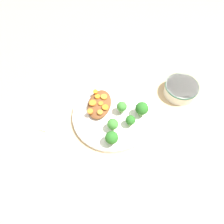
# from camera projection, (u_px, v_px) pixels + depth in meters

# --- Properties ---
(ground_plane) EXTENTS (4.00, 4.00, 0.00)m
(ground_plane) POSITION_uv_depth(u_px,v_px,m) (112.00, 117.00, 0.81)
(ground_plane) COLOR tan
(plate) EXTENTS (0.29, 0.29, 0.02)m
(plate) POSITION_uv_depth(u_px,v_px,m) (112.00, 115.00, 0.80)
(plate) COLOR white
(plate) RESTS_ON ground_plane
(dip_bowl) EXTENTS (0.13, 0.13, 0.05)m
(dip_bowl) POSITION_uv_depth(u_px,v_px,m) (181.00, 89.00, 0.85)
(dip_bowl) COLOR white
(dip_bowl) RESTS_ON ground_plane
(stew_mound) EXTENTS (0.13, 0.08, 0.02)m
(stew_mound) POSITION_uv_depth(u_px,v_px,m) (99.00, 104.00, 0.80)
(stew_mound) COLOR brown
(stew_mound) RESTS_ON plate
(broccoli_floret_0) EXTENTS (0.03, 0.03, 0.05)m
(broccoli_floret_0) POSITION_uv_depth(u_px,v_px,m) (130.00, 120.00, 0.75)
(broccoli_floret_0) COLOR #7FA85B
(broccoli_floret_0) RESTS_ON plate
(broccoli_floret_1) EXTENTS (0.04, 0.04, 0.05)m
(broccoli_floret_1) POSITION_uv_depth(u_px,v_px,m) (122.00, 107.00, 0.77)
(broccoli_floret_1) COLOR #759E51
(broccoli_floret_1) RESTS_ON plate
(broccoli_floret_2) EXTENTS (0.05, 0.05, 0.06)m
(broccoli_floret_2) POSITION_uv_depth(u_px,v_px,m) (142.00, 109.00, 0.77)
(broccoli_floret_2) COLOR #7FA85B
(broccoli_floret_2) RESTS_ON plate
(broccoli_floret_3) EXTENTS (0.04, 0.04, 0.06)m
(broccoli_floret_3) POSITION_uv_depth(u_px,v_px,m) (112.00, 138.00, 0.71)
(broccoli_floret_3) COLOR #7FA85B
(broccoli_floret_3) RESTS_ON plate
(broccoli_floret_4) EXTENTS (0.04, 0.04, 0.05)m
(broccoli_floret_4) POSITION_uv_depth(u_px,v_px,m) (113.00, 124.00, 0.74)
(broccoli_floret_4) COLOR #759E51
(broccoli_floret_4) RESTS_ON plate
(carrot_slice_0) EXTENTS (0.02, 0.02, 0.01)m
(carrot_slice_0) POSITION_uv_depth(u_px,v_px,m) (105.00, 107.00, 0.78)
(carrot_slice_0) COLOR orange
(carrot_slice_0) RESTS_ON stew_mound
(carrot_slice_1) EXTENTS (0.03, 0.03, 0.01)m
(carrot_slice_1) POSITION_uv_depth(u_px,v_px,m) (93.00, 103.00, 0.79)
(carrot_slice_1) COLOR orange
(carrot_slice_1) RESTS_ON stew_mound
(carrot_slice_2) EXTENTS (0.02, 0.02, 0.01)m
(carrot_slice_2) POSITION_uv_depth(u_px,v_px,m) (95.00, 92.00, 0.82)
(carrot_slice_2) COLOR orange
(carrot_slice_2) RESTS_ON stew_mound
(carrot_slice_3) EXTENTS (0.02, 0.02, 0.01)m
(carrot_slice_3) POSITION_uv_depth(u_px,v_px,m) (104.00, 97.00, 0.80)
(carrot_slice_3) COLOR orange
(carrot_slice_3) RESTS_ON stew_mound
(carrot_slice_4) EXTENTS (0.02, 0.02, 0.01)m
(carrot_slice_4) POSITION_uv_depth(u_px,v_px,m) (100.00, 112.00, 0.77)
(carrot_slice_4) COLOR orange
(carrot_slice_4) RESTS_ON stew_mound
(carrot_slice_5) EXTENTS (0.02, 0.02, 0.00)m
(carrot_slice_5) POSITION_uv_depth(u_px,v_px,m) (101.00, 103.00, 0.79)
(carrot_slice_5) COLOR orange
(carrot_slice_5) RESTS_ON stew_mound
(carrot_slice_6) EXTENTS (0.02, 0.02, 0.01)m
(carrot_slice_6) POSITION_uv_depth(u_px,v_px,m) (97.00, 97.00, 0.81)
(carrot_slice_6) COLOR orange
(carrot_slice_6) RESTS_ON stew_mound
(carrot_slice_7) EXTENTS (0.02, 0.02, 0.01)m
(carrot_slice_7) POSITION_uv_depth(u_px,v_px,m) (90.00, 111.00, 0.77)
(carrot_slice_7) COLOR orange
(carrot_slice_7) RESTS_ON stew_mound
(fork) EXTENTS (0.17, 0.05, 0.01)m
(fork) POSITION_uv_depth(u_px,v_px,m) (52.00, 115.00, 0.81)
(fork) COLOR #B2B2B2
(fork) RESTS_ON ground_plane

